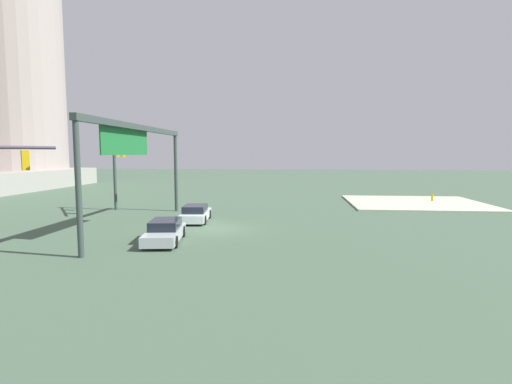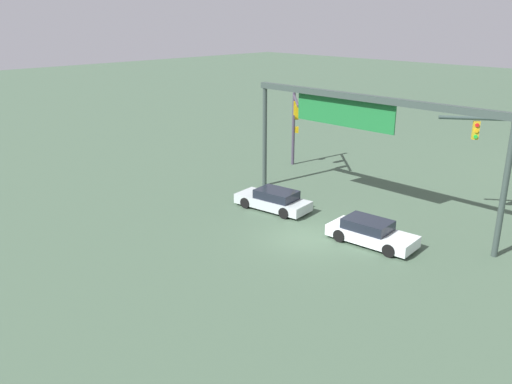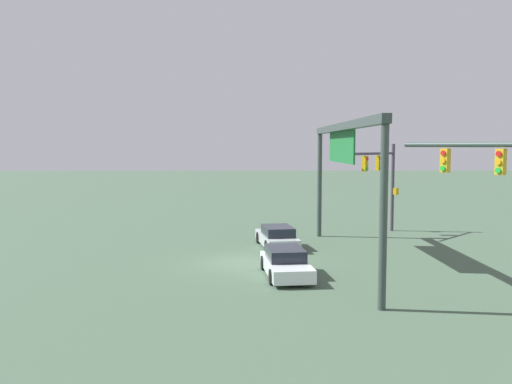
{
  "view_description": "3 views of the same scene",
  "coord_description": "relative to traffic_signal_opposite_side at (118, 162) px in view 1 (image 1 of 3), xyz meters",
  "views": [
    {
      "loc": [
        -24.79,
        -5.21,
        4.88
      ],
      "look_at": [
        -0.59,
        -2.87,
        2.5
      ],
      "focal_mm": 27.47,
      "sensor_mm": 36.0,
      "label": 1
    },
    {
      "loc": [
        15.7,
        -18.95,
        10.78
      ],
      "look_at": [
        -0.76,
        -2.74,
        2.95
      ],
      "focal_mm": 36.95,
      "sensor_mm": 36.0,
      "label": 2
    },
    {
      "loc": [
        25.55,
        -0.05,
        5.64
      ],
      "look_at": [
        -1.28,
        0.63,
        3.34
      ],
      "focal_mm": 37.6,
      "sensor_mm": 36.0,
      "label": 3
    }
  ],
  "objects": [
    {
      "name": "fire_hydrant_on_curb",
      "position": [
        9.11,
        -28.53,
        -3.72
      ],
      "size": [
        0.33,
        0.22,
        0.71
      ],
      "color": "gold",
      "rests_on": "sidewalk_corner"
    },
    {
      "name": "traffic_signal_opposite_side",
      "position": [
        0.0,
        0.0,
        0.0
      ],
      "size": [
        4.95,
        3.62,
        6.07
      ],
      "rotation": [
        0.0,
        0.0,
        -2.52
      ],
      "color": "#30413E",
      "rests_on": "ground"
    },
    {
      "name": "overhead_sign_gantry",
      "position": [
        -7.06,
        -4.63,
        1.27
      ],
      "size": [
        15.53,
        0.43,
        6.74
      ],
      "color": "#323F3B",
      "rests_on": "ground"
    },
    {
      "name": "sidewalk_corner",
      "position": [
        7.96,
        -26.55,
        -4.13
      ],
      "size": [
        11.48,
        12.76,
        0.15
      ],
      "primitive_type": "cube",
      "color": "#B2C2A1",
      "rests_on": "ground"
    },
    {
      "name": "sedan_car_approaching",
      "position": [
        -4.01,
        -7.61,
        -3.63
      ],
      "size": [
        4.47,
        2.12,
        1.21
      ],
      "rotation": [
        0.0,
        0.0,
        0.09
      ],
      "color": "silver",
      "rests_on": "ground"
    },
    {
      "name": "sedan_car_waiting_far",
      "position": [
        -10.65,
        -7.55,
        -3.63
      ],
      "size": [
        4.61,
        2.32,
        1.21
      ],
      "rotation": [
        0.0,
        0.0,
        3.28
      ],
      "color": "#AEB9BB",
      "rests_on": "ground"
    },
    {
      "name": "ground_plane",
      "position": [
        -6.66,
        -9.44,
        -4.21
      ],
      "size": [
        195.06,
        195.06,
        0.0
      ],
      "primitive_type": "plane",
      "color": "#405743"
    }
  ]
}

